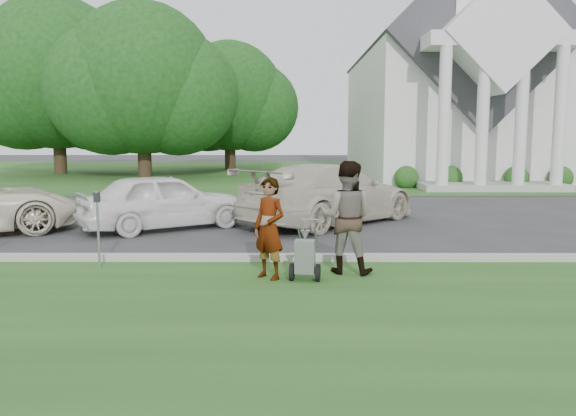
{
  "coord_description": "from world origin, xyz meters",
  "views": [
    {
      "loc": [
        0.17,
        -9.75,
        2.35
      ],
      "look_at": [
        0.15,
        0.0,
        1.09
      ],
      "focal_mm": 35.0,
      "sensor_mm": 36.0,
      "label": 1
    }
  ],
  "objects_px": {
    "person_left": "(269,229)",
    "car_c": "(330,193)",
    "tree_far": "(56,80)",
    "parking_meter_near": "(98,220)",
    "person_right": "(347,218)",
    "car_b": "(164,201)",
    "tree_back": "(229,101)",
    "church": "(443,73)",
    "striping_cart": "(305,258)",
    "tree_left": "(142,86)"
  },
  "relations": [
    {
      "from": "tree_left",
      "to": "parking_meter_near",
      "type": "relative_size",
      "value": 7.65
    },
    {
      "from": "person_left",
      "to": "person_right",
      "type": "bearing_deg",
      "value": 56.77
    },
    {
      "from": "church",
      "to": "tree_far",
      "type": "distance_m",
      "value": 23.09
    },
    {
      "from": "church",
      "to": "car_b",
      "type": "height_order",
      "value": "church"
    },
    {
      "from": "tree_far",
      "to": "car_c",
      "type": "relative_size",
      "value": 2.09
    },
    {
      "from": "tree_back",
      "to": "car_b",
      "type": "bearing_deg",
      "value": -87.71
    },
    {
      "from": "person_left",
      "to": "car_b",
      "type": "relative_size",
      "value": 0.4
    },
    {
      "from": "church",
      "to": "person_right",
      "type": "relative_size",
      "value": 12.59
    },
    {
      "from": "tree_back",
      "to": "parking_meter_near",
      "type": "bearing_deg",
      "value": -88.44
    },
    {
      "from": "person_left",
      "to": "car_c",
      "type": "distance_m",
      "value": 6.12
    },
    {
      "from": "tree_far",
      "to": "car_c",
      "type": "bearing_deg",
      "value": -52.28
    },
    {
      "from": "church",
      "to": "car_b",
      "type": "relative_size",
      "value": 5.74
    },
    {
      "from": "tree_left",
      "to": "person_left",
      "type": "distance_m",
      "value": 24.41
    },
    {
      "from": "tree_back",
      "to": "striping_cart",
      "type": "relative_size",
      "value": 9.48
    },
    {
      "from": "tree_far",
      "to": "striping_cart",
      "type": "xyz_separation_m",
      "value": [
        14.44,
        -25.85,
        -5.3
      ]
    },
    {
      "from": "person_right",
      "to": "car_b",
      "type": "height_order",
      "value": "person_right"
    },
    {
      "from": "tree_far",
      "to": "person_right",
      "type": "height_order",
      "value": "tree_far"
    },
    {
      "from": "tree_back",
      "to": "person_left",
      "type": "height_order",
      "value": "tree_back"
    },
    {
      "from": "tree_far",
      "to": "church",
      "type": "bearing_deg",
      "value": -4.66
    },
    {
      "from": "person_left",
      "to": "car_b",
      "type": "bearing_deg",
      "value": 159.12
    },
    {
      "from": "person_right",
      "to": "car_b",
      "type": "relative_size",
      "value": 0.46
    },
    {
      "from": "church",
      "to": "striping_cart",
      "type": "relative_size",
      "value": 23.76
    },
    {
      "from": "tree_back",
      "to": "person_right",
      "type": "bearing_deg",
      "value": -80.35
    },
    {
      "from": "person_right",
      "to": "church",
      "type": "bearing_deg",
      "value": -92.91
    },
    {
      "from": "person_left",
      "to": "tree_far",
      "type": "bearing_deg",
      "value": 158.0
    },
    {
      "from": "church",
      "to": "person_right",
      "type": "xyz_separation_m",
      "value": [
        -7.86,
        -23.43,
        -4.98
      ]
    },
    {
      "from": "striping_cart",
      "to": "parking_meter_near",
      "type": "xyz_separation_m",
      "value": [
        -3.62,
        0.84,
        0.49
      ]
    },
    {
      "from": "striping_cart",
      "to": "car_c",
      "type": "relative_size",
      "value": 0.18
    },
    {
      "from": "tree_far",
      "to": "striping_cart",
      "type": "height_order",
      "value": "tree_far"
    },
    {
      "from": "church",
      "to": "car_c",
      "type": "distance_m",
      "value": 20.15
    },
    {
      "from": "striping_cart",
      "to": "person_right",
      "type": "relative_size",
      "value": 0.53
    },
    {
      "from": "tree_far",
      "to": "person_left",
      "type": "relative_size",
      "value": 7.0
    },
    {
      "from": "tree_far",
      "to": "parking_meter_near",
      "type": "distance_m",
      "value": 27.67
    },
    {
      "from": "striping_cart",
      "to": "parking_meter_near",
      "type": "bearing_deg",
      "value": 174.56
    },
    {
      "from": "striping_cart",
      "to": "car_b",
      "type": "bearing_deg",
      "value": 131.09
    },
    {
      "from": "tree_left",
      "to": "tree_back",
      "type": "bearing_deg",
      "value": 63.43
    },
    {
      "from": "church",
      "to": "parking_meter_near",
      "type": "bearing_deg",
      "value": -117.79
    },
    {
      "from": "car_b",
      "to": "tree_far",
      "type": "bearing_deg",
      "value": -4.66
    },
    {
      "from": "tree_left",
      "to": "car_c",
      "type": "distance_m",
      "value": 19.63
    },
    {
      "from": "tree_far",
      "to": "striping_cart",
      "type": "relative_size",
      "value": 11.47
    },
    {
      "from": "tree_far",
      "to": "parking_meter_near",
      "type": "xyz_separation_m",
      "value": [
        10.82,
        -25.01,
        -4.82
      ]
    },
    {
      "from": "tree_left",
      "to": "person_left",
      "type": "xyz_separation_m",
      "value": [
        7.86,
        -22.71,
        -4.28
      ]
    },
    {
      "from": "parking_meter_near",
      "to": "car_c",
      "type": "height_order",
      "value": "car_c"
    },
    {
      "from": "parking_meter_near",
      "to": "car_b",
      "type": "bearing_deg",
      "value": 87.19
    },
    {
      "from": "tree_left",
      "to": "car_b",
      "type": "xyz_separation_m",
      "value": [
        5.03,
        -17.7,
        -4.39
      ]
    },
    {
      "from": "person_left",
      "to": "person_right",
      "type": "distance_m",
      "value": 1.37
    },
    {
      "from": "church",
      "to": "parking_meter_near",
      "type": "relative_size",
      "value": 17.35
    },
    {
      "from": "tree_back",
      "to": "striping_cart",
      "type": "height_order",
      "value": "tree_back"
    },
    {
      "from": "person_left",
      "to": "parking_meter_near",
      "type": "bearing_deg",
      "value": -153.27
    },
    {
      "from": "person_left",
      "to": "car_c",
      "type": "height_order",
      "value": "person_left"
    }
  ]
}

